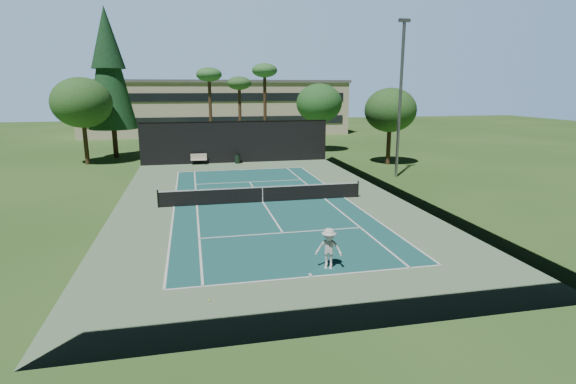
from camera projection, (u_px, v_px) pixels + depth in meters
name	position (u px, v px, depth m)	size (l,w,h in m)	color
ground	(263.00, 202.00, 28.55)	(160.00, 160.00, 0.00)	#315A21
apron_slab	(263.00, 202.00, 28.55)	(18.00, 32.00, 0.01)	#63885F
court_surface	(263.00, 202.00, 28.55)	(10.97, 23.77, 0.01)	#1B5856
court_lines	(263.00, 202.00, 28.55)	(11.07, 23.87, 0.01)	white
tennis_net	(263.00, 194.00, 28.42)	(12.90, 0.10, 1.10)	black
fence	(262.00, 171.00, 28.16)	(18.04, 32.05, 4.03)	black
player	(329.00, 249.00, 17.88)	(1.09, 0.63, 1.69)	silver
tennis_ball_a	(209.00, 301.00, 15.25)	(0.07, 0.07, 0.07)	#DEF537
tennis_ball_b	(200.00, 191.00, 31.39)	(0.06, 0.06, 0.06)	#CCD831
tennis_ball_c	(243.00, 196.00, 29.98)	(0.07, 0.07, 0.07)	gold
tennis_ball_d	(207.00, 191.00, 31.58)	(0.06, 0.06, 0.06)	#C7E434
park_bench	(199.00, 159.00, 42.58)	(1.50, 0.45, 1.02)	beige
trash_bin	(238.00, 159.00, 43.16)	(0.56, 0.56, 0.95)	black
pine_tree	(108.00, 63.00, 44.86)	(4.80, 4.80, 15.00)	#40291B
palm_a	(209.00, 78.00, 49.14)	(2.80, 2.80, 9.32)	#49311F
palm_b	(239.00, 86.00, 51.95)	(2.80, 2.80, 8.42)	#4A2F1F
palm_c	(265.00, 74.00, 49.33)	(2.80, 2.80, 9.77)	#422C1C
decid_tree_a	(319.00, 103.00, 50.34)	(5.12, 5.12, 7.62)	#4D3721
decid_tree_b	(390.00, 110.00, 41.72)	(4.80, 4.80, 7.14)	#46311E
decid_tree_c	(82.00, 103.00, 41.50)	(5.44, 5.44, 8.09)	#4B3420
campus_building	(217.00, 107.00, 71.38)	(40.50, 12.50, 8.30)	#C5B698
light_pole	(400.00, 96.00, 35.28)	(0.90, 0.25, 12.22)	gray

